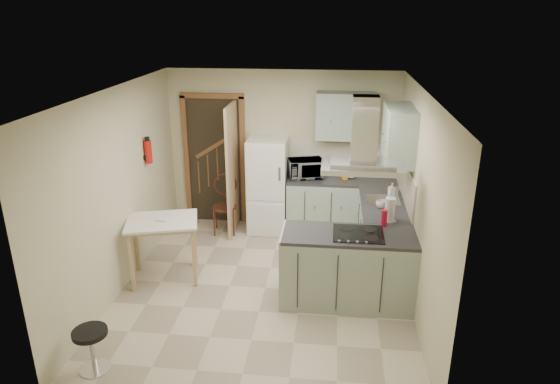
# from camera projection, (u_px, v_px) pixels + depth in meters

# --- Properties ---
(floor) EXTENTS (4.20, 4.20, 0.00)m
(floor) POSITION_uv_depth(u_px,v_px,m) (265.00, 288.00, 6.38)
(floor) COLOR #C5B499
(floor) RESTS_ON ground
(ceiling) EXTENTS (4.20, 4.20, 0.00)m
(ceiling) POSITION_uv_depth(u_px,v_px,m) (263.00, 91.00, 5.51)
(ceiling) COLOR silver
(ceiling) RESTS_ON back_wall
(back_wall) EXTENTS (3.60, 0.00, 3.60)m
(back_wall) POSITION_uv_depth(u_px,v_px,m) (283.00, 150.00, 7.90)
(back_wall) COLOR beige
(back_wall) RESTS_ON floor
(left_wall) EXTENTS (0.00, 4.20, 4.20)m
(left_wall) POSITION_uv_depth(u_px,v_px,m) (119.00, 191.00, 6.13)
(left_wall) COLOR beige
(left_wall) RESTS_ON floor
(right_wall) EXTENTS (0.00, 4.20, 4.20)m
(right_wall) POSITION_uv_depth(u_px,v_px,m) (418.00, 203.00, 5.76)
(right_wall) COLOR beige
(right_wall) RESTS_ON floor
(doorway) EXTENTS (1.10, 0.12, 2.10)m
(doorway) POSITION_uv_depth(u_px,v_px,m) (215.00, 160.00, 8.06)
(doorway) COLOR brown
(doorway) RESTS_ON floor
(fridge) EXTENTS (0.60, 0.60, 1.50)m
(fridge) POSITION_uv_depth(u_px,v_px,m) (268.00, 185.00, 7.82)
(fridge) COLOR white
(fridge) RESTS_ON floor
(counter_back) EXTENTS (1.08, 0.60, 0.90)m
(counter_back) POSITION_uv_depth(u_px,v_px,m) (322.00, 205.00, 7.83)
(counter_back) COLOR #9EB2A0
(counter_back) RESTS_ON floor
(counter_right) EXTENTS (0.60, 1.95, 0.90)m
(counter_right) POSITION_uv_depth(u_px,v_px,m) (380.00, 225.00, 7.12)
(counter_right) COLOR #9EB2A0
(counter_right) RESTS_ON floor
(splashback) EXTENTS (1.68, 0.02, 0.50)m
(splashback) POSITION_uv_depth(u_px,v_px,m) (343.00, 158.00, 7.83)
(splashback) COLOR beige
(splashback) RESTS_ON counter_back
(wall_cabinet_back) EXTENTS (0.85, 0.35, 0.70)m
(wall_cabinet_back) POSITION_uv_depth(u_px,v_px,m) (345.00, 116.00, 7.43)
(wall_cabinet_back) COLOR #9EB2A0
(wall_cabinet_back) RESTS_ON back_wall
(wall_cabinet_right) EXTENTS (0.35, 0.90, 0.70)m
(wall_cabinet_right) POSITION_uv_depth(u_px,v_px,m) (399.00, 134.00, 6.36)
(wall_cabinet_right) COLOR #9EB2A0
(wall_cabinet_right) RESTS_ON right_wall
(peninsula) EXTENTS (1.55, 0.65, 0.90)m
(peninsula) POSITION_uv_depth(u_px,v_px,m) (348.00, 268.00, 5.95)
(peninsula) COLOR #9EB2A0
(peninsula) RESTS_ON floor
(hob) EXTENTS (0.58, 0.50, 0.01)m
(hob) POSITION_uv_depth(u_px,v_px,m) (358.00, 234.00, 5.78)
(hob) COLOR black
(hob) RESTS_ON peninsula
(extractor_hood) EXTENTS (0.90, 0.55, 0.10)m
(extractor_hood) POSITION_uv_depth(u_px,v_px,m) (362.00, 167.00, 5.50)
(extractor_hood) COLOR silver
(extractor_hood) RESTS_ON ceiling
(sink) EXTENTS (0.45, 0.40, 0.01)m
(sink) POSITION_uv_depth(u_px,v_px,m) (383.00, 200.00, 6.80)
(sink) COLOR silver
(sink) RESTS_ON counter_right
(fire_extinguisher) EXTENTS (0.10, 0.10, 0.32)m
(fire_extinguisher) POSITION_uv_depth(u_px,v_px,m) (148.00, 152.00, 6.88)
(fire_extinguisher) COLOR #B2140F
(fire_extinguisher) RESTS_ON left_wall
(drop_leaf_table) EXTENTS (1.03, 0.87, 0.83)m
(drop_leaf_table) POSITION_uv_depth(u_px,v_px,m) (164.00, 249.00, 6.48)
(drop_leaf_table) COLOR tan
(drop_leaf_table) RESTS_ON floor
(bentwood_chair) EXTENTS (0.43, 0.43, 0.85)m
(bentwood_chair) POSITION_uv_depth(u_px,v_px,m) (224.00, 207.00, 7.82)
(bentwood_chair) COLOR #4E291A
(bentwood_chair) RESTS_ON floor
(stool) EXTENTS (0.38, 0.38, 0.45)m
(stool) POSITION_uv_depth(u_px,v_px,m) (92.00, 350.00, 4.87)
(stool) COLOR black
(stool) RESTS_ON floor
(microwave) EXTENTS (0.59, 0.47, 0.29)m
(microwave) POSITION_uv_depth(u_px,v_px,m) (306.00, 169.00, 7.67)
(microwave) COLOR black
(microwave) RESTS_ON counter_back
(kettle) EXTENTS (0.19, 0.19, 0.23)m
(kettle) POSITION_uv_depth(u_px,v_px,m) (351.00, 170.00, 7.66)
(kettle) COLOR silver
(kettle) RESTS_ON counter_back
(cereal_box) EXTENTS (0.11, 0.20, 0.28)m
(cereal_box) POSITION_uv_depth(u_px,v_px,m) (344.00, 169.00, 7.64)
(cereal_box) COLOR orange
(cereal_box) RESTS_ON counter_back
(soap_bottle) EXTENTS (0.10, 0.11, 0.18)m
(soap_bottle) POSITION_uv_depth(u_px,v_px,m) (392.00, 189.00, 6.96)
(soap_bottle) COLOR #ACAEB8
(soap_bottle) RESTS_ON counter_right
(paper_towel) EXTENTS (0.16, 0.16, 0.31)m
(paper_towel) POSITION_uv_depth(u_px,v_px,m) (390.00, 209.00, 6.08)
(paper_towel) COLOR silver
(paper_towel) RESTS_ON counter_right
(cup) EXTENTS (0.17, 0.17, 0.10)m
(cup) POSITION_uv_depth(u_px,v_px,m) (381.00, 204.00, 6.53)
(cup) COLOR white
(cup) RESTS_ON counter_right
(red_bottle) EXTENTS (0.08, 0.08, 0.20)m
(red_bottle) POSITION_uv_depth(u_px,v_px,m) (384.00, 218.00, 5.98)
(red_bottle) COLOR red
(red_bottle) RESTS_ON peninsula
(book) EXTENTS (0.17, 0.22, 0.09)m
(book) POSITION_uv_depth(u_px,v_px,m) (158.00, 215.00, 6.38)
(book) COLOR #A04835
(book) RESTS_ON drop_leaf_table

